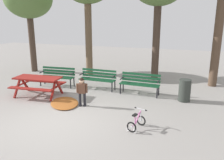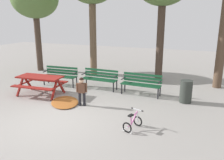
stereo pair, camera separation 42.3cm
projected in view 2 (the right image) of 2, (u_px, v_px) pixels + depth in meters
name	position (u px, v px, depth m)	size (l,w,h in m)	color
ground	(56.00, 119.00, 7.11)	(36.00, 36.00, 0.00)	gray
picnic_table	(40.00, 80.00, 9.27)	(1.92, 1.50, 0.79)	maroon
park_bench_far_left	(61.00, 74.00, 10.62)	(1.63, 0.58, 0.85)	#144728
park_bench_left	(100.00, 77.00, 10.09)	(1.60, 0.47, 0.85)	#144728
park_bench_right	(141.00, 82.00, 9.28)	(1.61, 0.49, 0.85)	#144728
child_standing	(82.00, 89.00, 8.11)	(0.37, 0.24, 1.03)	black
kids_bicycle	(132.00, 123.00, 6.44)	(0.49, 0.62, 0.54)	black
leaf_pile	(65.00, 102.00, 8.48)	(1.40, 0.98, 0.07)	#9E5623
trash_bin	(186.00, 92.00, 8.45)	(0.44, 0.44, 0.83)	#2D332D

